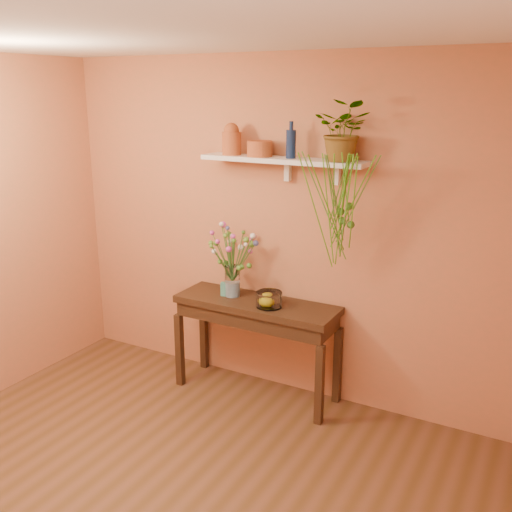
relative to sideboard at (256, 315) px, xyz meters
name	(u,v)px	position (x,y,z in m)	size (l,w,h in m)	color
room	(109,311)	(0.12, -1.77, 0.66)	(4.04, 4.04, 2.70)	brown
sideboard	(256,315)	(0.00, 0.00, 0.00)	(1.33, 0.43, 0.81)	#362013
wall_shelf	(284,161)	(0.18, 0.11, 1.23)	(1.30, 0.24, 0.19)	white
terracotta_jug	(232,140)	(-0.26, 0.08, 1.37)	(0.18, 0.18, 0.24)	#A84C28
terracotta_pot	(260,149)	(-0.02, 0.09, 1.31)	(0.19, 0.19, 0.12)	#A84C28
blue_bottle	(291,143)	(0.24, 0.09, 1.36)	(0.09, 0.09, 0.27)	#112249
spider_plant	(344,131)	(0.64, 0.10, 1.46)	(0.38, 0.33, 0.42)	#417623
plant_fronds	(341,207)	(0.70, -0.06, 0.95)	(0.56, 0.42, 0.84)	#417623
glass_vase	(232,283)	(-0.23, 0.02, 0.23)	(0.12, 0.12, 0.26)	white
bouquet	(234,247)	(-0.22, 0.03, 0.53)	(0.43, 0.48, 0.49)	#386B28
glass_bowl	(269,300)	(0.14, -0.06, 0.17)	(0.20, 0.20, 0.12)	white
lemon	(267,301)	(0.13, -0.06, 0.16)	(0.08, 0.08, 0.08)	yellow
carton	(224,289)	(-0.29, -0.01, 0.17)	(0.06, 0.04, 0.11)	teal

